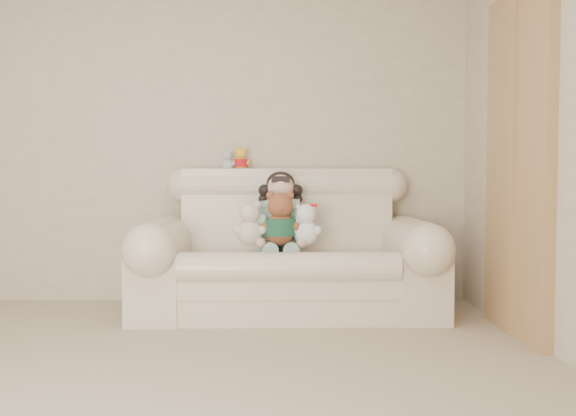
{
  "coord_description": "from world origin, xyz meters",
  "views": [
    {
      "loc": [
        0.77,
        -2.17,
        0.94
      ],
      "look_at": [
        0.85,
        1.9,
        0.75
      ],
      "focal_mm": 37.23,
      "sensor_mm": 36.0,
      "label": 1
    }
  ],
  "objects_px": {
    "brown_teddy": "(280,213)",
    "white_cat": "(306,220)",
    "sofa": "(288,241)",
    "seated_child": "(281,211)",
    "cream_teddy": "(250,219)"
  },
  "relations": [
    {
      "from": "brown_teddy",
      "to": "white_cat",
      "type": "height_order",
      "value": "brown_teddy"
    },
    {
      "from": "sofa",
      "to": "white_cat",
      "type": "distance_m",
      "value": 0.23
    },
    {
      "from": "seated_child",
      "to": "brown_teddy",
      "type": "distance_m",
      "value": 0.2
    },
    {
      "from": "brown_teddy",
      "to": "cream_teddy",
      "type": "xyz_separation_m",
      "value": [
        -0.21,
        -0.02,
        -0.04
      ]
    },
    {
      "from": "seated_child",
      "to": "white_cat",
      "type": "bearing_deg",
      "value": -39.95
    },
    {
      "from": "cream_teddy",
      "to": "sofa",
      "type": "bearing_deg",
      "value": 9.42
    },
    {
      "from": "seated_child",
      "to": "cream_teddy",
      "type": "bearing_deg",
      "value": -124.13
    },
    {
      "from": "seated_child",
      "to": "brown_teddy",
      "type": "xyz_separation_m",
      "value": [
        -0.0,
        -0.2,
        -0.0
      ]
    },
    {
      "from": "sofa",
      "to": "seated_child",
      "type": "bearing_deg",
      "value": 121.67
    },
    {
      "from": "white_cat",
      "to": "cream_teddy",
      "type": "relative_size",
      "value": 0.96
    },
    {
      "from": "sofa",
      "to": "brown_teddy",
      "type": "relative_size",
      "value": 4.86
    },
    {
      "from": "sofa",
      "to": "brown_teddy",
      "type": "distance_m",
      "value": 0.24
    },
    {
      "from": "sofa",
      "to": "brown_teddy",
      "type": "xyz_separation_m",
      "value": [
        -0.05,
        -0.12,
        0.2
      ]
    },
    {
      "from": "seated_child",
      "to": "cream_teddy",
      "type": "relative_size",
      "value": 1.69
    },
    {
      "from": "brown_teddy",
      "to": "cream_teddy",
      "type": "relative_size",
      "value": 1.22
    }
  ]
}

